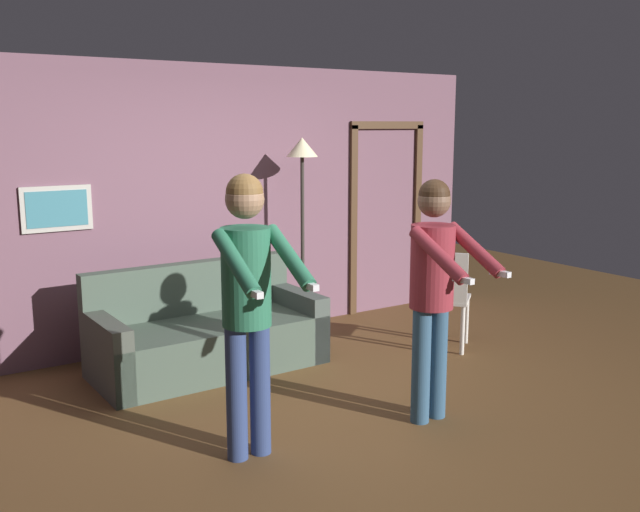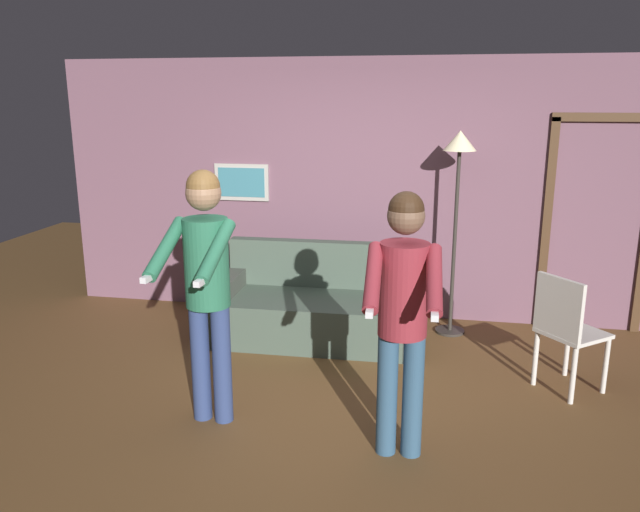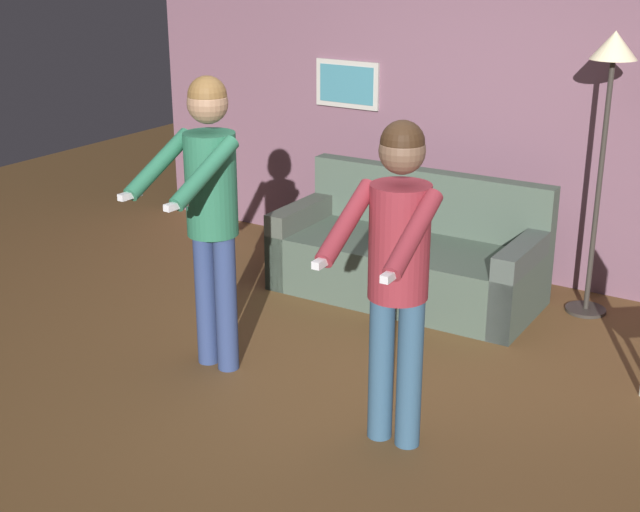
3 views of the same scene
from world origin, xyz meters
TOP-DOWN VIEW (x-y plane):
  - ground_plane at (0.00, 0.00)m, footprint 12.00×12.00m
  - back_wall_assembly at (0.02, 2.16)m, footprint 6.40×0.10m
  - couch at (-0.32, 1.36)m, footprint 1.91×0.88m
  - torchiere_lamp at (0.88, 1.75)m, footprint 0.30×0.30m
  - person_standing_left at (-0.79, -0.30)m, footprint 0.45×0.70m
  - person_standing_right at (0.53, -0.49)m, footprint 0.45×0.67m

SIDE VIEW (x-z plane):
  - ground_plane at x=0.00m, z-range 0.00..0.00m
  - couch at x=-0.32m, z-range -0.16..0.71m
  - person_standing_right at x=0.53m, z-range 0.18..1.87m
  - person_standing_left at x=-0.79m, z-range 0.19..1.96m
  - back_wall_assembly at x=0.02m, z-range 0.00..2.60m
  - torchiere_lamp at x=0.88m, z-range 0.60..2.53m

